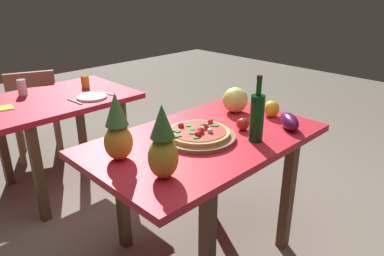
% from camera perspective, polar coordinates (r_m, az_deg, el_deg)
% --- Properties ---
extents(ground_plane, '(10.00, 10.00, 0.00)m').
position_cam_1_polar(ground_plane, '(2.44, 1.87, -17.85)').
color(ground_plane, gray).
extents(display_table, '(1.34, 0.81, 0.75)m').
position_cam_1_polar(display_table, '(2.07, 2.10, -3.74)').
color(display_table, brown).
rests_on(display_table, ground_plane).
extents(background_table, '(1.09, 0.78, 0.75)m').
position_cam_1_polar(background_table, '(2.95, -20.38, 2.63)').
color(background_table, brown).
rests_on(background_table, ground_plane).
extents(dining_chair, '(0.52, 0.52, 0.85)m').
position_cam_1_polar(dining_chair, '(3.57, -23.49, 2.68)').
color(dining_chair, '#885D42').
rests_on(dining_chair, ground_plane).
extents(pizza_board, '(0.41, 0.41, 0.02)m').
position_cam_1_polar(pizza_board, '(2.00, 1.00, -1.38)').
color(pizza_board, '#885D42').
rests_on(pizza_board, display_table).
extents(pizza, '(0.35, 0.35, 0.06)m').
position_cam_1_polar(pizza, '(1.99, 1.04, -0.65)').
color(pizza, '#E5B25D').
rests_on(pizza, pizza_board).
extents(wine_bottle, '(0.08, 0.08, 0.36)m').
position_cam_1_polar(wine_bottle, '(1.96, 10.17, 1.73)').
color(wine_bottle, '#093913').
rests_on(wine_bottle, display_table).
extents(pineapple_left, '(0.14, 0.14, 0.34)m').
position_cam_1_polar(pineapple_left, '(1.76, -11.65, -0.39)').
color(pineapple_left, '#BD882C').
rests_on(pineapple_left, display_table).
extents(pineapple_right, '(0.14, 0.14, 0.34)m').
position_cam_1_polar(pineapple_right, '(1.57, -4.62, -2.83)').
color(pineapple_right, '#B0972F').
rests_on(pineapple_right, display_table).
extents(melon, '(0.17, 0.17, 0.17)m').
position_cam_1_polar(melon, '(2.41, 6.81, 4.42)').
color(melon, '#EAE16D').
rests_on(melon, display_table).
extents(bell_pepper, '(0.10, 0.10, 0.11)m').
position_cam_1_polar(bell_pepper, '(2.38, 12.38, 2.94)').
color(bell_pepper, yellow).
rests_on(bell_pepper, display_table).
extents(eggplant, '(0.19, 0.21, 0.09)m').
position_cam_1_polar(eggplant, '(2.20, 15.07, 1.00)').
color(eggplant, '#52104A').
rests_on(eggplant, display_table).
extents(tomato_by_bottle, '(0.08, 0.08, 0.08)m').
position_cam_1_polar(tomato_by_bottle, '(2.03, -11.42, -0.68)').
color(tomato_by_bottle, red).
rests_on(tomato_by_bottle, display_table).
extents(tomato_at_corner, '(0.07, 0.07, 0.07)m').
position_cam_1_polar(tomato_at_corner, '(2.13, 7.98, 0.61)').
color(tomato_at_corner, red).
rests_on(tomato_at_corner, display_table).
extents(drinking_glass_juice, '(0.06, 0.06, 0.09)m').
position_cam_1_polar(drinking_glass_juice, '(3.11, -16.48, 7.03)').
color(drinking_glass_juice, orange).
rests_on(drinking_glass_juice, background_table).
extents(drinking_glass_water, '(0.07, 0.07, 0.12)m').
position_cam_1_polar(drinking_glass_water, '(3.06, -25.19, 5.82)').
color(drinking_glass_water, silver).
rests_on(drinking_glass_water, background_table).
extents(dinner_plate, '(0.22, 0.22, 0.02)m').
position_cam_1_polar(dinner_plate, '(2.81, -15.48, 4.74)').
color(dinner_plate, white).
rests_on(dinner_plate, background_table).
extents(fork_utensil, '(0.03, 0.18, 0.01)m').
position_cam_1_polar(fork_utensil, '(2.75, -17.98, 3.99)').
color(fork_utensil, silver).
rests_on(fork_utensil, background_table).
extents(knife_utensil, '(0.03, 0.18, 0.01)m').
position_cam_1_polar(knife_utensil, '(2.88, -13.06, 5.30)').
color(knife_utensil, silver).
rests_on(knife_utensil, background_table).
extents(napkin_folded, '(0.16, 0.15, 0.01)m').
position_cam_1_polar(napkin_folded, '(2.80, -27.73, 2.77)').
color(napkin_folded, yellow).
rests_on(napkin_folded, background_table).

